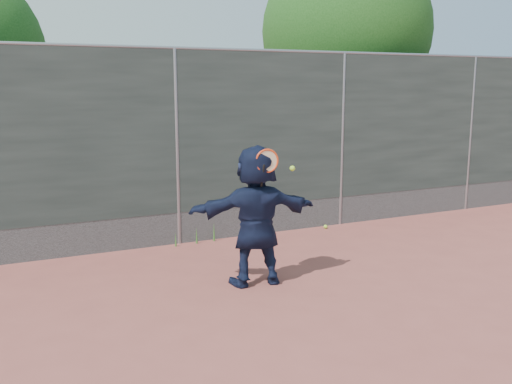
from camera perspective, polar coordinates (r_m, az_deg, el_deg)
name	(u,v)px	position (r m, az deg, el deg)	size (l,w,h in m)	color
ground	(282,327)	(6.05, 2.66, -13.36)	(80.00, 80.00, 0.00)	#9E4C42
player	(256,215)	(7.03, 0.00, -2.34)	(1.63, 0.52, 1.76)	#141C38
ball_ground	(326,227)	(10.00, 6.97, -3.46)	(0.07, 0.07, 0.07)	#B4EE34
fence	(177,143)	(8.81, -7.94, 4.85)	(20.00, 0.06, 3.03)	#38423D
swing_action	(269,163)	(6.78, 1.34, 2.89)	(0.58, 0.18, 0.51)	#EC4116
tree_right	(352,36)	(12.92, 9.56, 15.10)	(3.78, 3.60, 5.39)	#382314
weed_clump	(199,235)	(9.06, -5.70, -4.28)	(0.68, 0.07, 0.30)	#387226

